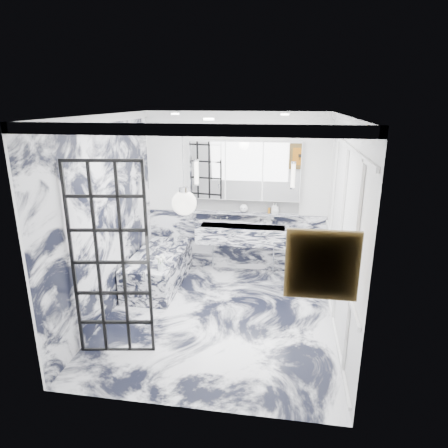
% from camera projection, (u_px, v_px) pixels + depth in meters
% --- Properties ---
extents(floor, '(3.60, 3.60, 0.00)m').
position_uv_depth(floor, '(219.00, 317.00, 5.73)').
color(floor, silver).
rests_on(floor, ground).
extents(ceiling, '(3.60, 3.60, 0.00)m').
position_uv_depth(ceiling, '(218.00, 115.00, 4.89)').
color(ceiling, white).
rests_on(ceiling, wall_back).
extents(wall_back, '(3.60, 0.00, 3.60)m').
position_uv_depth(wall_back, '(236.00, 194.00, 7.01)').
color(wall_back, white).
rests_on(wall_back, floor).
extents(wall_front, '(3.60, 0.00, 3.60)m').
position_uv_depth(wall_front, '(185.00, 282.00, 3.62)').
color(wall_front, white).
rests_on(wall_front, floor).
extents(wall_left, '(0.00, 3.60, 3.60)m').
position_uv_depth(wall_left, '(106.00, 218.00, 5.55)').
color(wall_left, white).
rests_on(wall_left, floor).
extents(wall_right, '(0.00, 3.60, 3.60)m').
position_uv_depth(wall_right, '(342.00, 230.00, 5.07)').
color(wall_right, white).
rests_on(wall_right, floor).
extents(marble_clad_back, '(3.18, 0.05, 1.05)m').
position_uv_depth(marble_clad_back, '(235.00, 241.00, 7.25)').
color(marble_clad_back, silver).
rests_on(marble_clad_back, floor).
extents(marble_clad_left, '(0.02, 3.56, 2.68)m').
position_uv_depth(marble_clad_left, '(107.00, 223.00, 5.57)').
color(marble_clad_left, silver).
rests_on(marble_clad_left, floor).
extents(panel_molding, '(0.03, 3.40, 2.30)m').
position_uv_depth(panel_molding, '(340.00, 237.00, 5.11)').
color(panel_molding, white).
rests_on(panel_molding, floor).
extents(soap_bottle_a, '(0.09, 0.10, 0.19)m').
position_uv_depth(soap_bottle_a, '(273.00, 208.00, 6.89)').
color(soap_bottle_a, '#8C5919').
rests_on(soap_bottle_a, ledge).
extents(soap_bottle_b, '(0.09, 0.09, 0.18)m').
position_uv_depth(soap_bottle_b, '(276.00, 209.00, 6.88)').
color(soap_bottle_b, '#4C4C51').
rests_on(soap_bottle_b, ledge).
extents(soap_bottle_c, '(0.14, 0.14, 0.16)m').
position_uv_depth(soap_bottle_c, '(275.00, 209.00, 6.89)').
color(soap_bottle_c, silver).
rests_on(soap_bottle_c, ledge).
extents(face_pot, '(0.15, 0.15, 0.15)m').
position_uv_depth(face_pot, '(244.00, 208.00, 6.97)').
color(face_pot, white).
rests_on(face_pot, ledge).
extents(amber_bottle, '(0.04, 0.04, 0.10)m').
position_uv_depth(amber_bottle, '(269.00, 211.00, 6.91)').
color(amber_bottle, '#8C5919').
rests_on(amber_bottle, ledge).
extents(flower_vase, '(0.08, 0.08, 0.12)m').
position_uv_depth(flower_vase, '(161.00, 267.00, 5.92)').
color(flower_vase, silver).
rests_on(flower_vase, bathtub).
extents(crittall_door, '(0.88, 0.18, 2.36)m').
position_uv_depth(crittall_door, '(110.00, 262.00, 4.62)').
color(crittall_door, black).
rests_on(crittall_door, floor).
extents(artwork, '(0.53, 0.05, 0.53)m').
position_uv_depth(artwork, '(322.00, 265.00, 3.41)').
color(artwork, orange).
rests_on(artwork, wall_front).
extents(pendant_light, '(0.25, 0.25, 0.25)m').
position_uv_depth(pendant_light, '(184.00, 203.00, 4.09)').
color(pendant_light, white).
rests_on(pendant_light, ceiling).
extents(trough_sink, '(1.60, 0.45, 0.30)m').
position_uv_depth(trough_sink, '(242.00, 234.00, 6.96)').
color(trough_sink, silver).
rests_on(trough_sink, wall_back).
extents(ledge, '(1.90, 0.14, 0.04)m').
position_uv_depth(ledge, '(244.00, 213.00, 7.01)').
color(ledge, silver).
rests_on(ledge, wall_back).
extents(subway_tile, '(1.90, 0.03, 0.23)m').
position_uv_depth(subway_tile, '(244.00, 205.00, 7.03)').
color(subway_tile, white).
rests_on(subway_tile, wall_back).
extents(mirror_cabinet, '(1.90, 0.16, 1.00)m').
position_uv_depth(mirror_cabinet, '(244.00, 171.00, 6.79)').
color(mirror_cabinet, white).
rests_on(mirror_cabinet, wall_back).
extents(sconce_left, '(0.07, 0.07, 0.40)m').
position_uv_depth(sconce_left, '(196.00, 173.00, 6.84)').
color(sconce_left, white).
rests_on(sconce_left, mirror_cabinet).
extents(sconce_right, '(0.07, 0.07, 0.40)m').
position_uv_depth(sconce_right, '(293.00, 176.00, 6.59)').
color(sconce_right, white).
rests_on(sconce_right, mirror_cabinet).
extents(bathtub, '(0.75, 1.65, 0.55)m').
position_uv_depth(bathtub, '(159.00, 269.00, 6.67)').
color(bathtub, silver).
rests_on(bathtub, floor).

